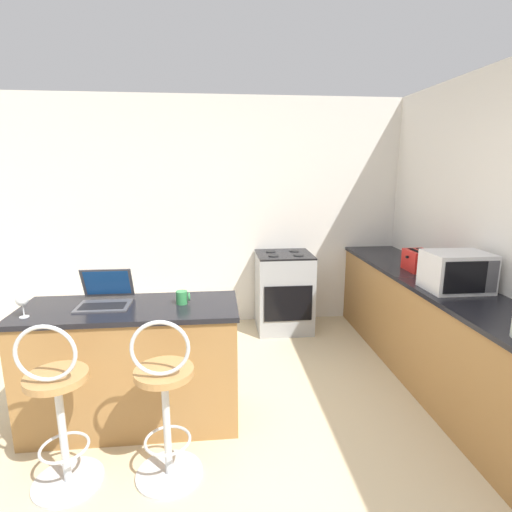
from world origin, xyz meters
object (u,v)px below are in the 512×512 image
Objects in this scene: bar_stool_near at (59,410)px; mug_blue at (444,271)px; laptop at (105,296)px; stove_range at (284,292)px; toaster at (418,261)px; wine_glass_short at (22,301)px; microwave at (457,271)px; bar_stool_far at (165,404)px; mug_green at (182,297)px.

mug_blue is (2.88, 1.09, 0.45)m from bar_stool_near.
bar_stool_near is 0.81m from laptop.
laptop is 2.23m from stove_range.
wine_glass_short is at bearing -164.15° from toaster.
laptop is 0.50m from wine_glass_short.
mug_blue is (0.13, 0.37, -0.10)m from microwave.
toaster is (0.01, 0.61, -0.05)m from microwave.
bar_stool_far is 0.75m from mug_green.
stove_range is at bearing 64.00° from bar_stool_far.
laptop is at bearing 25.61° from wine_glass_short.
toaster is at bearing 18.76° from mug_green.
microwave is at bearing -90.69° from toaster.
bar_stool_far is at bearing -96.34° from mug_green.
toaster is at bearing 25.56° from bar_stool_near.
stove_range is at bearing 57.73° from mug_green.
bar_stool_far is 1.16× the size of stove_range.
stove_range is 8.55× the size of mug_blue.
laptop is (0.12, 0.66, 0.46)m from bar_stool_near.
bar_stool_near reaches higher than mug_green.
stove_range is (-1.10, 0.87, -0.54)m from toaster.
laptop reaches higher than mug_blue.
bar_stool_near is 2.94× the size of laptop.
bar_stool_far is 1.14m from wine_glass_short.
laptop is 0.76× the size of microwave.
stove_range is (-1.09, 1.48, -0.59)m from microwave.
toaster is 2.60× the size of mug_blue.
microwave is at bearing 2.92° from mug_green.
laptop is 0.39× the size of stove_range.
toaster is 2.22m from mug_green.
bar_stool_near is 3.10m from toaster.
wine_glass_short is (-0.92, 0.44, 0.51)m from bar_stool_far.
mug_green reaches higher than stove_range.
mug_blue is at bearing 20.68° from bar_stool_near.
laptop is (-0.47, 0.66, 0.46)m from bar_stool_far.
bar_stool_near is 6.67× the size of wine_glass_short.
mug_green is at bearing -5.68° from laptop.
bar_stool_far is at bearing 0.00° from bar_stool_near.
microwave is (2.16, 0.71, 0.55)m from bar_stool_far.
mug_blue is (2.76, 0.43, -0.01)m from laptop.
bar_stool_far is at bearing -25.68° from wine_glass_short.
mug_blue is at bearing -62.54° from toaster.
microwave is 2.10m from mug_green.
bar_stool_near is 1.00× the size of bar_stool_far.
laptop is at bearing -178.83° from microwave.
bar_stool_far reaches higher than mug_blue.
microwave is at bearing -53.47° from stove_range.
stove_range is 1.94m from mug_green.
mug_green is at bearing -177.08° from microwave.
mug_blue is (0.12, -0.23, -0.04)m from toaster.
mug_green is 0.63× the size of wine_glass_short.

